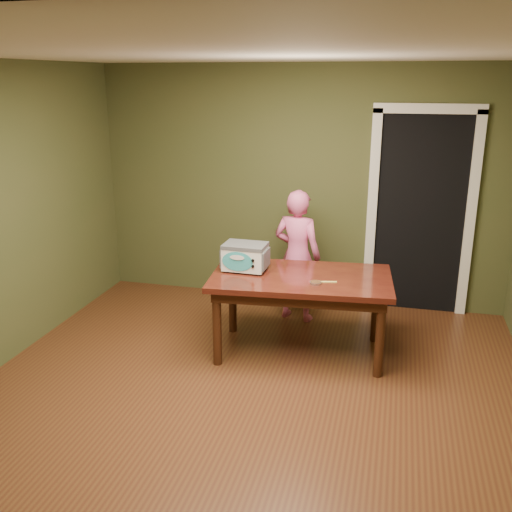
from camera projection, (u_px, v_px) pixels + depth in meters
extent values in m
plane|color=#543018|center=(239.00, 414.00, 4.33)|extent=(5.00, 5.00, 0.00)
cube|color=#464826|center=(299.00, 187.00, 6.25)|extent=(4.50, 0.02, 2.60)
cube|color=white|center=(235.00, 52.00, 3.55)|extent=(4.50, 5.00, 0.02)
cube|color=black|center=(419.00, 209.00, 6.30)|extent=(0.90, 0.60, 2.10)
cube|color=black|center=(420.00, 216.00, 6.01)|extent=(0.90, 0.02, 2.10)
cube|color=white|center=(372.00, 213.00, 6.11)|extent=(0.10, 0.06, 2.20)
cube|color=white|center=(470.00, 219.00, 5.88)|extent=(0.10, 0.06, 2.20)
cube|color=white|center=(430.00, 108.00, 5.67)|extent=(1.10, 0.06, 0.10)
cube|color=#36110C|center=(301.00, 278.00, 5.11)|extent=(1.67, 1.04, 0.05)
cube|color=#34190D|center=(301.00, 286.00, 5.13)|extent=(1.54, 0.91, 0.10)
cylinder|color=#34190D|center=(217.00, 328.00, 4.99)|extent=(0.08, 0.08, 0.70)
cylinder|color=#34190D|center=(233.00, 298.00, 5.65)|extent=(0.08, 0.08, 0.70)
cylinder|color=#34190D|center=(380.00, 339.00, 4.79)|extent=(0.08, 0.08, 0.70)
cylinder|color=#34190D|center=(376.00, 307.00, 5.45)|extent=(0.08, 0.08, 0.70)
cylinder|color=#4C4F54|center=(226.00, 271.00, 5.19)|extent=(0.03, 0.03, 0.02)
cylinder|color=#4C4F54|center=(233.00, 264.00, 5.38)|extent=(0.03, 0.03, 0.02)
cylinder|color=#4C4F54|center=(259.00, 274.00, 5.11)|extent=(0.03, 0.03, 0.02)
cylinder|color=#4C4F54|center=(265.00, 267.00, 5.30)|extent=(0.03, 0.03, 0.02)
cube|color=white|center=(245.00, 257.00, 5.21)|extent=(0.38, 0.28, 0.21)
cube|color=#4C4F54|center=(245.00, 245.00, 5.18)|extent=(0.39, 0.29, 0.03)
cube|color=#4C4F54|center=(225.00, 256.00, 5.26)|extent=(0.02, 0.24, 0.17)
cube|color=#4C4F54|center=(266.00, 259.00, 5.16)|extent=(0.02, 0.24, 0.17)
ellipsoid|color=teal|center=(237.00, 262.00, 5.09)|extent=(0.29, 0.02, 0.18)
cylinder|color=black|center=(253.00, 261.00, 5.05)|extent=(0.03, 0.01, 0.03)
cylinder|color=black|center=(253.00, 266.00, 5.06)|extent=(0.02, 0.01, 0.02)
cylinder|color=silver|center=(316.00, 283.00, 4.89)|extent=(0.10, 0.10, 0.02)
cylinder|color=#54321C|center=(316.00, 282.00, 4.89)|extent=(0.09, 0.09, 0.01)
cube|color=#CFBF5A|center=(326.00, 282.00, 4.94)|extent=(0.18, 0.06, 0.01)
imported|color=#DF5B93|center=(297.00, 256.00, 5.87)|extent=(0.56, 0.43, 1.38)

